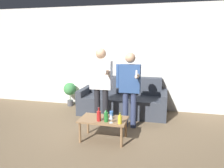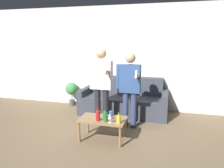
# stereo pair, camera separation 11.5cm
# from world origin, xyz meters

# --- Properties ---
(ground_plane) EXTENTS (16.00, 16.00, 0.00)m
(ground_plane) POSITION_xyz_m (0.00, 0.00, 0.00)
(ground_plane) COLOR #756047
(wall_back) EXTENTS (8.00, 0.06, 2.70)m
(wall_back) POSITION_xyz_m (0.00, 2.18, 1.35)
(wall_back) COLOR silver
(wall_back) RESTS_ON ground_plane
(couch) EXTENTS (2.15, 0.90, 0.89)m
(couch) POSITION_xyz_m (0.25, 1.72, 0.32)
(couch) COLOR #383D47
(couch) RESTS_ON ground_plane
(coffee_table) EXTENTS (0.86, 0.52, 0.41)m
(coffee_table) POSITION_xyz_m (0.20, 0.12, 0.36)
(coffee_table) COLOR #8E6B47
(coffee_table) RESTS_ON ground_plane
(bottle_orange) EXTENTS (0.07, 0.07, 0.19)m
(bottle_orange) POSITION_xyz_m (0.54, -0.04, 0.48)
(bottle_orange) COLOR yellow
(bottle_orange) RESTS_ON coffee_table
(bottle_green) EXTENTS (0.08, 0.08, 0.25)m
(bottle_green) POSITION_xyz_m (0.15, -0.01, 0.51)
(bottle_green) COLOR #B21E1E
(bottle_green) RESTS_ON coffee_table
(bottle_dark) EXTENTS (0.08, 0.08, 0.23)m
(bottle_dark) POSITION_xyz_m (0.29, -0.01, 0.50)
(bottle_dark) COLOR #23752D
(bottle_dark) RESTS_ON coffee_table
(wine_glass_near) EXTENTS (0.07, 0.07, 0.17)m
(wine_glass_near) POSITION_xyz_m (0.39, -0.05, 0.52)
(wine_glass_near) COLOR silver
(wine_glass_near) RESTS_ON coffee_table
(wine_glass_far) EXTENTS (0.08, 0.08, 0.17)m
(wine_glass_far) POSITION_xyz_m (0.24, 0.10, 0.52)
(wine_glass_far) COLOR silver
(wine_glass_far) RESTS_ON coffee_table
(cup_on_table) EXTENTS (0.07, 0.07, 0.10)m
(cup_on_table) POSITION_xyz_m (0.30, 0.29, 0.46)
(cup_on_table) COLOR #3366B2
(cup_on_table) RESTS_ON coffee_table
(person_standing_left) EXTENTS (0.54, 0.43, 1.65)m
(person_standing_left) POSITION_xyz_m (-0.06, 0.83, 0.96)
(person_standing_left) COLOR #232328
(person_standing_left) RESTS_ON ground_plane
(person_standing_right) EXTENTS (0.50, 0.41, 1.57)m
(person_standing_right) POSITION_xyz_m (0.55, 0.83, 0.92)
(person_standing_right) COLOR navy
(person_standing_right) RESTS_ON ground_plane
(potted_plant) EXTENTS (0.35, 0.35, 0.66)m
(potted_plant) POSITION_xyz_m (-1.31, 1.96, 0.45)
(potted_plant) COLOR #4C4C51
(potted_plant) RESTS_ON ground_plane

